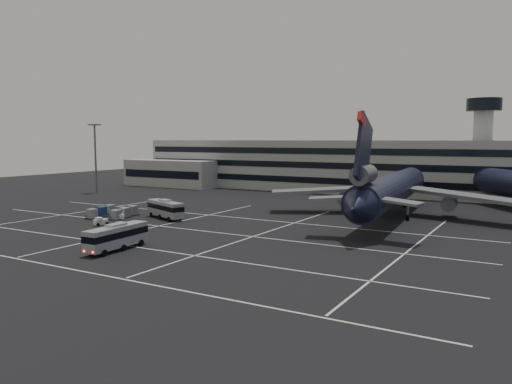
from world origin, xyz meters
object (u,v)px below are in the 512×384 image
at_px(bus_near, 117,236).
at_px(bus_far, 165,208).
at_px(uld_cluster, 113,212).
at_px(trijet_main, 391,189).
at_px(tug_a, 100,222).

height_order(bus_near, bus_far, bus_far).
height_order(bus_near, uld_cluster, bus_near).
height_order(trijet_main, bus_near, trijet_main).
distance_m(bus_far, tug_a, 11.95).
distance_m(trijet_main, bus_far, 40.89).
bearing_deg(bus_far, tug_a, 178.50).
relative_size(bus_near, tug_a, 4.13).
xyz_separation_m(trijet_main, bus_far, (-34.95, -20.96, -3.35)).
distance_m(trijet_main, uld_cluster, 50.98).
xyz_separation_m(trijet_main, bus_near, (-23.30, -44.05, -3.36)).
xyz_separation_m(bus_near, uld_cluster, (-21.24, 19.63, -1.01)).
height_order(bus_near, tug_a, bus_near).
bearing_deg(trijet_main, uld_cluster, -156.40).
bearing_deg(trijet_main, bus_far, -154.18).
bearing_deg(uld_cluster, bus_near, -42.75).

